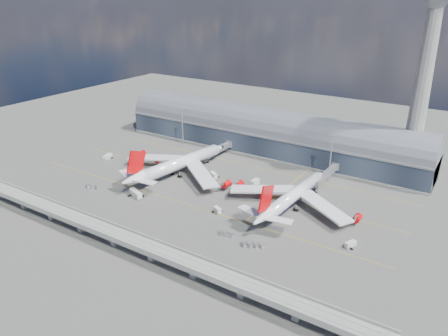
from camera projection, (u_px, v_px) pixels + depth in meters
The scene contains 20 objects.
ground at pixel (195, 195), 220.43m from camera, with size 500.00×500.00×0.00m, color #474744.
taxi_lines at pixel (219, 180), 237.61m from camera, with size 200.00×80.12×0.01m.
terminal at pixel (267, 134), 276.75m from camera, with size 200.00×30.00×28.00m.
control_tower at pixel (423, 84), 222.72m from camera, with size 19.00×19.00×103.00m.
guideway at pixel (113, 234), 175.67m from camera, with size 220.00×8.50×7.20m.
floodlight_mast_left at pixel (182, 127), 283.07m from camera, with size 3.00×0.70×25.70m.
floodlight_mast_right at pixel (331, 157), 232.94m from camera, with size 3.00×0.70×25.70m.
airliner_left at pixel (177, 164), 242.32m from camera, with size 71.74×75.48×23.02m.
airliner_right at pixel (292, 197), 206.20m from camera, with size 65.78×68.75×21.82m.
jet_bridge_left at pixel (220, 149), 269.69m from camera, with size 4.40×28.00×7.25m.
jet_bridge_right at pixel (327, 174), 233.04m from camera, with size 4.40×32.00×7.25m.
service_truck_0 at pixel (107, 157), 266.53m from camera, with size 3.86×7.61×3.01m.
service_truck_1 at pixel (217, 210), 203.03m from camera, with size 4.98×3.78×2.62m.
service_truck_2 at pixel (136, 194), 218.30m from camera, with size 9.37×5.41×3.27m.
service_truck_3 at pixel (350, 244), 175.88m from camera, with size 3.87×5.48×2.48m.
service_truck_4 at pixel (255, 182), 231.16m from camera, with size 3.27×5.88×3.28m.
service_truck_5 at pixel (214, 175), 240.25m from camera, with size 6.47×5.37×2.99m.
cargo_train_0 at pixel (93, 187), 227.86m from camera, with size 7.81×4.18×1.73m.
cargo_train_1 at pixel (253, 245), 176.07m from camera, with size 9.36×5.22×1.59m.
cargo_train_2 at pixel (226, 234), 184.00m from camera, with size 7.09×2.74×1.55m.
Camera 1 is at (120.09, -158.91, 96.57)m, focal length 35.00 mm.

